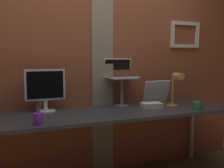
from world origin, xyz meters
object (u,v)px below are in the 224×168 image
Objects in this scene: whiteboard_panel at (156,92)px; pen_cup at (39,118)px; monitor at (45,87)px; laptop at (120,72)px; coffee_mug at (197,105)px; desk_lamp at (176,86)px.

whiteboard_panel reaches higher than pen_cup.
pen_cup is at bearing -103.98° from monitor.
coffee_mug is (0.60, -0.52, -0.31)m from laptop.
pen_cup is 1.43× the size of coffee_mug.
laptop is 1.89× the size of pen_cup.
desk_lamp reaches higher than coffee_mug.
laptop is 0.86m from coffee_mug.
whiteboard_panel is 0.88× the size of desk_lamp.
monitor is at bearing -178.14° from whiteboard_panel.
laptop is at bearing 139.05° from coffee_mug.
monitor is at bearing 76.02° from pen_cup.
desk_lamp is (0.03, -0.31, 0.10)m from whiteboard_panel.
monitor is at bearing 161.65° from coffee_mug.
monitor is 1.48m from coffee_mug.
coffee_mug is (0.12, -0.19, -0.18)m from desk_lamp.
laptop is 1.09m from pen_cup.
whiteboard_panel is at bearing 107.06° from coffee_mug.
laptop is 2.70× the size of coffee_mug.
whiteboard_panel is at bearing 20.35° from pen_cup.
pen_cup is (-0.90, -0.52, -0.31)m from laptop.
coffee_mug is (0.15, -0.50, -0.08)m from whiteboard_panel.
laptop reaches higher than whiteboard_panel.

